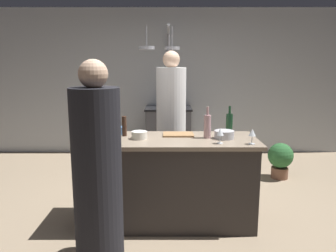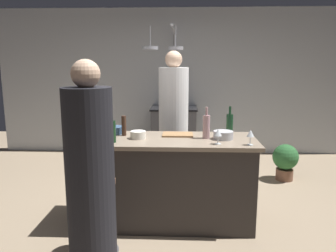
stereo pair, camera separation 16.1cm
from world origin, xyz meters
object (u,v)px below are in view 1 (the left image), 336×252
object	(u,v)px
wine_bottle_rose	(207,126)
wine_bottle_green	(229,123)
mixing_bowl_ceramic	(139,135)
stove_range	(168,132)
guest_left	(97,186)
wine_glass_near_left_guest	(220,133)
potted_plant	(280,158)
mixing_bowl_steel	(224,135)
pepper_mill	(124,126)
bar_stool_left	(105,214)
wine_glass_near_right_guest	(252,133)
mixing_bowl_blue	(114,131)
chef	(171,126)
wine_bottle_amber	(102,129)
cutting_board	(178,134)
wine_bottle_red	(113,131)

from	to	relation	value
wine_bottle_rose	wine_bottle_green	world-z (taller)	wine_bottle_rose
mixing_bowl_ceramic	stove_range	bearing A→B (deg)	83.16
guest_left	wine_glass_near_left_guest	xyz separation A→B (m)	(1.00, 0.79, 0.22)
potted_plant	mixing_bowl_steel	world-z (taller)	mixing_bowl_steel
pepper_mill	wine_glass_near_left_guest	distance (m)	1.01
bar_stool_left	mixing_bowl_ceramic	xyz separation A→B (m)	(0.25, 0.61, 0.56)
wine_glass_near_right_guest	mixing_bowl_blue	size ratio (longest dim) A/B	0.79
wine_bottle_green	mixing_bowl_blue	bearing A→B (deg)	-177.49
chef	mixing_bowl_blue	distance (m)	0.99
wine_bottle_amber	wine_glass_near_right_guest	world-z (taller)	wine_bottle_amber
chef	mixing_bowl_ceramic	distance (m)	1.05
chef	guest_left	size ratio (longest dim) A/B	1.07
cutting_board	wine_glass_near_left_guest	xyz separation A→B (m)	(0.39, -0.37, 0.10)
guest_left	wine_bottle_green	bearing A→B (deg)	47.22
wine_glass_near_left_guest	wine_bottle_amber	bearing A→B (deg)	171.85
bar_stool_left	cutting_board	xyz separation A→B (m)	(0.65, 0.77, 0.53)
wine_bottle_red	mixing_bowl_steel	size ratio (longest dim) A/B	1.48
pepper_mill	wine_bottle_red	bearing A→B (deg)	-101.24
bar_stool_left	wine_bottle_rose	size ratio (longest dim) A/B	2.12
guest_left	bar_stool_left	bearing A→B (deg)	94.17
wine_bottle_green	wine_glass_near_right_guest	distance (m)	0.52
wine_bottle_red	wine_bottle_rose	bearing A→B (deg)	13.06
chef	wine_glass_near_left_guest	xyz separation A→B (m)	(0.45, -1.20, 0.17)
wine_bottle_red	wine_bottle_amber	bearing A→B (deg)	134.41
guest_left	wine_bottle_red	bearing A→B (deg)	90.47
cutting_board	pepper_mill	size ratio (longest dim) A/B	1.52
wine_bottle_rose	cutting_board	bearing A→B (deg)	156.60
pepper_mill	mixing_bowl_steel	world-z (taller)	pepper_mill
wine_bottle_rose	mixing_bowl_steel	xyz separation A→B (m)	(0.17, -0.03, -0.08)
stove_range	wine_glass_near_right_guest	xyz separation A→B (m)	(0.78, -2.69, 0.56)
wine_bottle_green	chef	bearing A→B (deg)	131.08
guest_left	mixing_bowl_blue	world-z (taller)	guest_left
mixing_bowl_steel	mixing_bowl_blue	size ratio (longest dim) A/B	1.08
wine_bottle_amber	wine_bottle_red	bearing A→B (deg)	-45.59
wine_bottle_rose	mixing_bowl_ceramic	bearing A→B (deg)	-176.62
wine_bottle_red	guest_left	bearing A→B (deg)	-89.53
stove_range	guest_left	xyz separation A→B (m)	(-0.52, -3.46, 0.33)
stove_range	cutting_board	world-z (taller)	cutting_board
wine_bottle_rose	wine_glass_near_left_guest	size ratio (longest dim) A/B	2.19
pepper_mill	wine_bottle_rose	size ratio (longest dim) A/B	0.66
guest_left	wine_bottle_red	size ratio (longest dim) A/B	5.72
wine_bottle_red	mixing_bowl_ceramic	size ratio (longest dim) A/B	1.87
bar_stool_left	pepper_mill	distance (m)	0.97
chef	mixing_bowl_blue	bearing A→B (deg)	-128.34
wine_glass_near_right_guest	cutting_board	bearing A→B (deg)	149.95
guest_left	mixing_bowl_blue	distance (m)	1.23
wine_bottle_amber	bar_stool_left	bearing A→B (deg)	-79.17
mixing_bowl_ceramic	guest_left	bearing A→B (deg)	-102.52
stove_range	wine_bottle_rose	world-z (taller)	wine_bottle_rose
wine_glass_near_right_guest	wine_glass_near_left_guest	xyz separation A→B (m)	(-0.30, 0.02, 0.00)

